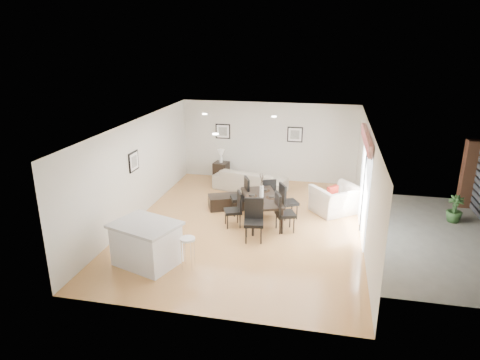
% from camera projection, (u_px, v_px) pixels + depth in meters
% --- Properties ---
extents(ground, '(8.00, 8.00, 0.00)m').
position_uv_depth(ground, '(245.00, 225.00, 11.38)').
color(ground, '#B7814B').
rests_on(ground, ground).
extents(wall_back, '(6.00, 0.04, 2.70)m').
position_uv_depth(wall_back, '(268.00, 142.00, 14.66)').
color(wall_back, beige).
rests_on(wall_back, ground).
extents(wall_front, '(6.00, 0.04, 2.70)m').
position_uv_depth(wall_front, '(199.00, 249.00, 7.25)').
color(wall_front, beige).
rests_on(wall_front, ground).
extents(wall_left, '(0.04, 8.00, 2.70)m').
position_uv_depth(wall_left, '(137.00, 170.00, 11.55)').
color(wall_left, beige).
rests_on(wall_left, ground).
extents(wall_right, '(0.04, 8.00, 2.70)m').
position_uv_depth(wall_right, '(367.00, 185.00, 10.36)').
color(wall_right, beige).
rests_on(wall_right, ground).
extents(ceiling, '(6.00, 8.00, 0.02)m').
position_uv_depth(ceiling, '(246.00, 125.00, 10.53)').
color(ceiling, white).
rests_on(ceiling, wall_back).
extents(sofa, '(2.48, 1.43, 0.68)m').
position_uv_depth(sofa, '(250.00, 180.00, 13.89)').
color(sofa, gray).
rests_on(sofa, ground).
extents(armchair, '(1.61, 1.58, 0.79)m').
position_uv_depth(armchair, '(336.00, 200.00, 12.08)').
color(armchair, beige).
rests_on(armchair, ground).
extents(courtyard_plant_b, '(0.47, 0.47, 0.74)m').
position_uv_depth(courtyard_plant_b, '(455.00, 209.00, 11.49)').
color(courtyard_plant_b, '#2F5424').
rests_on(courtyard_plant_b, ground).
extents(dining_table, '(1.42, 1.92, 0.72)m').
position_uv_depth(dining_table, '(261.00, 199.00, 11.40)').
color(dining_table, black).
rests_on(dining_table, ground).
extents(dining_chair_wnear, '(0.56, 0.56, 0.94)m').
position_uv_depth(dining_chair_wnear, '(236.00, 207.00, 11.19)').
color(dining_chair_wnear, black).
rests_on(dining_chair_wnear, ground).
extents(dining_chair_wfar, '(0.63, 0.63, 1.06)m').
position_uv_depth(dining_chair_wfar, '(243.00, 194.00, 11.98)').
color(dining_chair_wfar, black).
rests_on(dining_chair_wfar, ground).
extents(dining_chair_enear, '(0.61, 0.61, 1.04)m').
position_uv_depth(dining_chair_enear, '(282.00, 210.00, 10.87)').
color(dining_chair_enear, black).
rests_on(dining_chair_enear, ground).
extents(dining_chair_efar, '(0.61, 0.61, 1.00)m').
position_uv_depth(dining_chair_efar, '(286.00, 199.00, 11.67)').
color(dining_chair_efar, black).
rests_on(dining_chair_efar, ground).
extents(dining_chair_head, '(0.54, 0.54, 1.04)m').
position_uv_depth(dining_chair_head, '(254.00, 217.00, 10.44)').
color(dining_chair_head, black).
rests_on(dining_chair_head, ground).
extents(dining_chair_foot, '(0.52, 0.52, 0.89)m').
position_uv_depth(dining_chair_foot, '(268.00, 191.00, 12.45)').
color(dining_chair_foot, black).
rests_on(dining_chair_foot, ground).
extents(vase, '(0.84, 1.29, 0.65)m').
position_uv_depth(vase, '(262.00, 187.00, 11.29)').
color(vase, white).
rests_on(vase, dining_table).
extents(coffee_table, '(1.11, 0.91, 0.38)m').
position_uv_depth(coffee_table, '(225.00, 202.00, 12.48)').
color(coffee_table, black).
rests_on(coffee_table, ground).
extents(side_table, '(0.53, 0.53, 0.63)m').
position_uv_depth(side_table, '(221.00, 171.00, 14.93)').
color(side_table, black).
rests_on(side_table, ground).
extents(table_lamp, '(0.24, 0.24, 0.45)m').
position_uv_depth(table_lamp, '(221.00, 154.00, 14.74)').
color(table_lamp, white).
rests_on(table_lamp, side_table).
extents(cushion, '(0.33, 0.37, 0.38)m').
position_uv_depth(cushion, '(333.00, 193.00, 11.92)').
color(cushion, maroon).
rests_on(cushion, armchair).
extents(kitchen_island, '(1.64, 1.45, 0.96)m').
position_uv_depth(kitchen_island, '(146.00, 243.00, 9.32)').
color(kitchen_island, silver).
rests_on(kitchen_island, ground).
extents(bar_stool, '(0.33, 0.33, 0.71)m').
position_uv_depth(bar_stool, '(188.00, 242.00, 9.09)').
color(bar_stool, white).
rests_on(bar_stool, ground).
extents(framed_print_back_left, '(0.52, 0.04, 0.52)m').
position_uv_depth(framed_print_back_left, '(223.00, 131.00, 14.86)').
color(framed_print_back_left, black).
rests_on(framed_print_back_left, wall_back).
extents(framed_print_back_right, '(0.52, 0.04, 0.52)m').
position_uv_depth(framed_print_back_right, '(295.00, 135.00, 14.36)').
color(framed_print_back_right, black).
rests_on(framed_print_back_right, wall_back).
extents(framed_print_left_wall, '(0.04, 0.52, 0.52)m').
position_uv_depth(framed_print_left_wall, '(134.00, 161.00, 11.26)').
color(framed_print_left_wall, black).
rests_on(framed_print_left_wall, wall_left).
extents(sliding_door, '(0.12, 2.70, 2.57)m').
position_uv_depth(sliding_door, '(365.00, 169.00, 10.55)').
color(sliding_door, white).
rests_on(sliding_door, wall_right).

